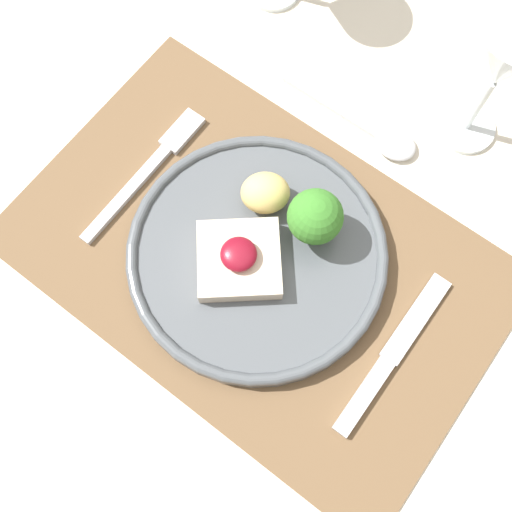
# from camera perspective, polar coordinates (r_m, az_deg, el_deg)

# --- Properties ---
(ground_plane) EXTENTS (8.00, 8.00, 0.00)m
(ground_plane) POSITION_cam_1_polar(r_m,az_deg,el_deg) (1.33, 0.05, -10.23)
(ground_plane) COLOR brown
(dining_table) EXTENTS (1.40, 1.23, 0.73)m
(dining_table) POSITION_cam_1_polar(r_m,az_deg,el_deg) (0.69, 0.09, -2.22)
(dining_table) COLOR beige
(dining_table) RESTS_ON ground_plane
(placemat) EXTENTS (0.49, 0.32, 0.00)m
(placemat) POSITION_cam_1_polar(r_m,az_deg,el_deg) (0.62, 0.10, -0.20)
(placemat) COLOR brown
(placemat) RESTS_ON dining_table
(dinner_plate) EXTENTS (0.26, 0.26, 0.08)m
(dinner_plate) POSITION_cam_1_polar(r_m,az_deg,el_deg) (0.60, 0.32, 0.24)
(dinner_plate) COLOR #4C5156
(dinner_plate) RESTS_ON placemat
(fork) EXTENTS (0.02, 0.19, 0.01)m
(fork) POSITION_cam_1_polar(r_m,az_deg,el_deg) (0.66, -9.92, 8.46)
(fork) COLOR silver
(fork) RESTS_ON placemat
(knife) EXTENTS (0.02, 0.19, 0.01)m
(knife) POSITION_cam_1_polar(r_m,az_deg,el_deg) (0.60, 12.26, -9.96)
(knife) COLOR silver
(knife) RESTS_ON placemat
(spoon) EXTENTS (0.17, 0.04, 0.01)m
(spoon) POSITION_cam_1_polar(r_m,az_deg,el_deg) (0.68, 11.53, 11.37)
(spoon) COLOR silver
(spoon) RESTS_ON dining_table
(wine_glass_near) EXTENTS (0.09, 0.09, 0.17)m
(wine_glass_near) POSITION_cam_1_polar(r_m,az_deg,el_deg) (0.62, 22.83, 16.75)
(wine_glass_near) COLOR white
(wine_glass_near) RESTS_ON dining_table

